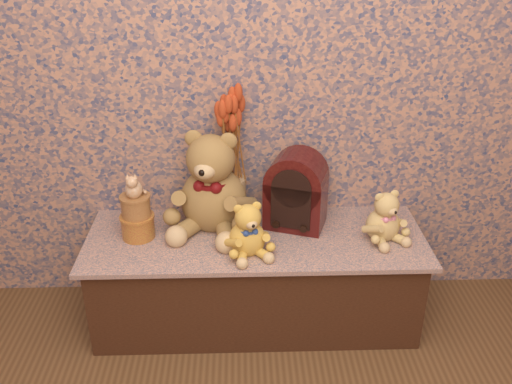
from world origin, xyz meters
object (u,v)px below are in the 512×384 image
teddy_small (384,213)px  teddy_medium (247,226)px  teddy_large (213,176)px  biscuit_tin_lower (138,226)px  ceramic_vase (232,199)px  cat_figurine (133,184)px  cathedral_radio (296,189)px

teddy_small → teddy_medium: bearing=167.7°
teddy_large → biscuit_tin_lower: (-0.32, -0.10, -0.19)m
teddy_small → ceramic_vase: teddy_small is taller
teddy_small → biscuit_tin_lower: teddy_small is taller
teddy_large → teddy_small: bearing=3.9°
teddy_medium → cat_figurine: cat_figurine is taller
cathedral_radio → cat_figurine: bearing=-153.9°
cathedral_radio → biscuit_tin_lower: bearing=-153.9°
teddy_small → biscuit_tin_lower: bearing=156.2°
cat_figurine → teddy_medium: bearing=-17.5°
biscuit_tin_lower → cat_figurine: 0.20m
teddy_large → cathedral_radio: 0.36m
cathedral_radio → biscuit_tin_lower: size_ratio=2.50×
teddy_medium → cathedral_radio: 0.31m
teddy_large → biscuit_tin_lower: bearing=-148.7°
biscuit_tin_lower → cat_figurine: cat_figurine is taller
teddy_large → teddy_medium: 0.29m
teddy_large → cathedral_radio: teddy_large is taller
teddy_large → teddy_medium: size_ratio=1.94×
teddy_large → biscuit_tin_lower: teddy_large is taller
ceramic_vase → biscuit_tin_lower: ceramic_vase is taller
biscuit_tin_lower → cathedral_radio: bearing=7.2°
cat_figurine → ceramic_vase: bearing=17.2°
cathedral_radio → ceramic_vase: bearing=-171.2°
teddy_large → teddy_small: 0.74m
teddy_large → ceramic_vase: teddy_large is taller
teddy_large → cathedral_radio: (0.36, -0.01, -0.07)m
biscuit_tin_lower → teddy_small: bearing=-2.1°
ceramic_vase → teddy_medium: bearing=-76.9°
ceramic_vase → teddy_large: bearing=-154.1°
biscuit_tin_lower → cat_figurine: bearing=0.0°
teddy_medium → biscuit_tin_lower: 0.49m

